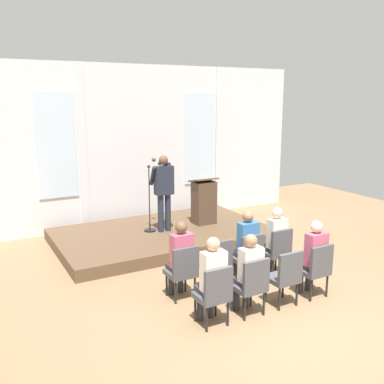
# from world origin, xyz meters

# --- Properties ---
(ground_plane) EXTENTS (16.15, 16.15, 0.00)m
(ground_plane) POSITION_xyz_m (0.00, 0.00, 0.00)
(ground_plane) COLOR #846647
(rear_partition) EXTENTS (9.85, 0.14, 4.14)m
(rear_partition) POSITION_xyz_m (0.02, 6.21, 2.07)
(rear_partition) COLOR silver
(rear_partition) RESTS_ON ground
(stage_platform) EXTENTS (4.86, 2.93, 0.26)m
(stage_platform) POSITION_xyz_m (0.00, 4.44, 0.13)
(stage_platform) COLOR brown
(stage_platform) RESTS_ON ground
(speaker) EXTENTS (0.51, 0.69, 1.78)m
(speaker) POSITION_xyz_m (0.01, 4.38, 1.29)
(speaker) COLOR #232838
(speaker) RESTS_ON stage_platform
(mic_stand) EXTENTS (0.28, 0.28, 1.56)m
(mic_stand) POSITION_xyz_m (-0.28, 4.53, 0.59)
(mic_stand) COLOR black
(mic_stand) RESTS_ON stage_platform
(lectern) EXTENTS (0.60, 0.48, 1.16)m
(lectern) POSITION_xyz_m (1.14, 4.48, 0.81)
(lectern) COLOR #4C3828
(lectern) RESTS_ON stage_platform
(chair_r0_c0) EXTENTS (0.46, 0.44, 0.94)m
(chair_r0_c0) POSITION_xyz_m (-1.00, 1.51, 0.53)
(chair_r0_c0) COLOR black
(chair_r0_c0) RESTS_ON ground
(audience_r0_c0) EXTENTS (0.36, 0.39, 1.34)m
(audience_r0_c0) POSITION_xyz_m (-1.00, 1.59, 0.74)
(audience_r0_c0) COLOR #2D2D33
(audience_r0_c0) RESTS_ON ground
(chair_r0_c1) EXTENTS (0.46, 0.44, 0.94)m
(chair_r0_c1) POSITION_xyz_m (-0.33, 1.51, 0.53)
(chair_r0_c1) COLOR black
(chair_r0_c1) RESTS_ON ground
(chair_r0_c2) EXTENTS (0.46, 0.44, 0.94)m
(chair_r0_c2) POSITION_xyz_m (0.33, 1.51, 0.53)
(chair_r0_c2) COLOR black
(chair_r0_c2) RESTS_ON ground
(audience_r0_c2) EXTENTS (0.36, 0.39, 1.35)m
(audience_r0_c2) POSITION_xyz_m (0.33, 1.59, 0.75)
(audience_r0_c2) COLOR #2D2D33
(audience_r0_c2) RESTS_ON ground
(chair_r0_c3) EXTENTS (0.46, 0.44, 0.94)m
(chair_r0_c3) POSITION_xyz_m (1.00, 1.51, 0.53)
(chair_r0_c3) COLOR black
(chair_r0_c3) RESTS_ON ground
(audience_r0_c3) EXTENTS (0.36, 0.39, 1.33)m
(audience_r0_c3) POSITION_xyz_m (1.00, 1.59, 0.74)
(audience_r0_c3) COLOR #2D2D33
(audience_r0_c3) RESTS_ON ground
(chair_r1_c0) EXTENTS (0.46, 0.44, 0.94)m
(chair_r1_c0) POSITION_xyz_m (-1.00, 0.51, 0.53)
(chair_r1_c0) COLOR black
(chair_r1_c0) RESTS_ON ground
(audience_r1_c0) EXTENTS (0.36, 0.39, 1.36)m
(audience_r1_c0) POSITION_xyz_m (-1.00, 0.59, 0.75)
(audience_r1_c0) COLOR #2D2D33
(audience_r1_c0) RESTS_ON ground
(chair_r1_c1) EXTENTS (0.46, 0.44, 0.94)m
(chair_r1_c1) POSITION_xyz_m (-0.33, 0.51, 0.53)
(chair_r1_c1) COLOR black
(chair_r1_c1) RESTS_ON ground
(audience_r1_c1) EXTENTS (0.36, 0.39, 1.30)m
(audience_r1_c1) POSITION_xyz_m (-0.33, 0.59, 0.72)
(audience_r1_c1) COLOR #2D2D33
(audience_r1_c1) RESTS_ON ground
(chair_r1_c2) EXTENTS (0.46, 0.44, 0.94)m
(chair_r1_c2) POSITION_xyz_m (0.33, 0.51, 0.53)
(chair_r1_c2) COLOR black
(chair_r1_c2) RESTS_ON ground
(chair_r1_c3) EXTENTS (0.46, 0.44, 0.94)m
(chair_r1_c3) POSITION_xyz_m (1.00, 0.51, 0.53)
(chair_r1_c3) COLOR black
(chair_r1_c3) RESTS_ON ground
(audience_r1_c3) EXTENTS (0.36, 0.39, 1.33)m
(audience_r1_c3) POSITION_xyz_m (1.00, 0.59, 0.74)
(audience_r1_c3) COLOR #2D2D33
(audience_r1_c3) RESTS_ON ground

